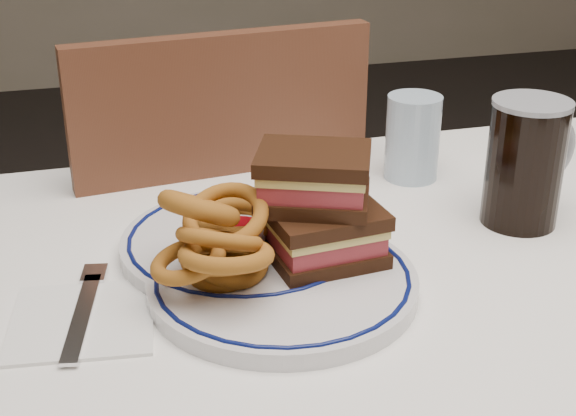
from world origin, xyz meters
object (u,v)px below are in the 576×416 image
object	(u,v)px
far_plate	(246,243)
main_plate	(283,282)
beer_mug	(527,161)
chair_far	(209,270)
reuben_sandwich	(319,206)

from	to	relation	value
far_plate	main_plate	bearing A→B (deg)	-79.92
beer_mug	far_plate	bearing A→B (deg)	177.98
chair_far	reuben_sandwich	size ratio (longest dim) A/B	6.39
beer_mug	main_plate	bearing A→B (deg)	-165.58
beer_mug	far_plate	xyz separation A→B (m)	(-0.36, 0.01, -0.07)
reuben_sandwich	far_plate	size ratio (longest dim) A/B	0.50
reuben_sandwich	beer_mug	bearing A→B (deg)	11.18
far_plate	reuben_sandwich	bearing A→B (deg)	-45.72
main_plate	reuben_sandwich	bearing A→B (deg)	30.96
beer_mug	reuben_sandwich	bearing A→B (deg)	-168.82
reuben_sandwich	chair_far	bearing A→B (deg)	97.07
main_plate	far_plate	distance (m)	0.10
main_plate	far_plate	world-z (taller)	same
chair_far	far_plate	distance (m)	0.45
chair_far	reuben_sandwich	bearing A→B (deg)	-82.93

